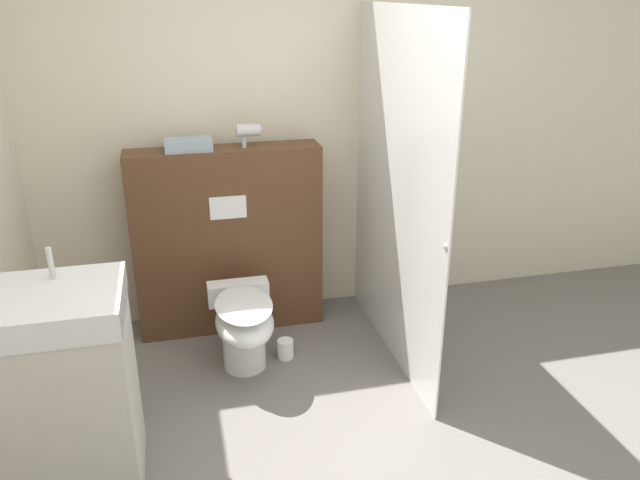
{
  "coord_description": "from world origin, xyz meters",
  "views": [
    {
      "loc": [
        -0.77,
        -2.01,
        2.08
      ],
      "look_at": [
        -0.01,
        1.13,
        0.78
      ],
      "focal_mm": 35.0,
      "sensor_mm": 36.0,
      "label": 1
    }
  ],
  "objects": [
    {
      "name": "toilet",
      "position": [
        -0.46,
        1.13,
        0.3
      ],
      "size": [
        0.36,
        0.6,
        0.47
      ],
      "color": "white",
      "rests_on": "ground_plane"
    },
    {
      "name": "shower_glass",
      "position": [
        0.44,
        1.15,
        1.01
      ],
      "size": [
        0.04,
        1.45,
        2.01
      ],
      "color": "silver",
      "rests_on": "ground_plane"
    },
    {
      "name": "wall_back",
      "position": [
        0.0,
        1.91,
        1.25
      ],
      "size": [
        8.0,
        0.06,
        2.5
      ],
      "color": "beige",
      "rests_on": "ground_plane"
    },
    {
      "name": "spare_toilet_roll",
      "position": [
        -0.2,
        1.2,
        0.06
      ],
      "size": [
        0.1,
        0.1,
        0.12
      ],
      "color": "white",
      "rests_on": "ground_plane"
    },
    {
      "name": "hair_drier",
      "position": [
        -0.31,
        1.66,
        1.3
      ],
      "size": [
        0.17,
        0.07,
        0.14
      ],
      "color": "#B7B7BC",
      "rests_on": "partition_panel"
    },
    {
      "name": "sink_vanity",
      "position": [
        -1.3,
        0.42,
        0.48
      ],
      "size": [
        0.57,
        0.5,
        1.09
      ],
      "color": "beige",
      "rests_on": "ground_plane"
    },
    {
      "name": "partition_panel",
      "position": [
        -0.47,
        1.68,
        0.6
      ],
      "size": [
        1.17,
        0.25,
        1.2
      ],
      "color": "#51331E",
      "rests_on": "ground_plane"
    },
    {
      "name": "folded_towel",
      "position": [
        -0.67,
        1.68,
        1.23
      ],
      "size": [
        0.28,
        0.18,
        0.06
      ],
      "color": "#8C9EAD",
      "rests_on": "partition_panel"
    }
  ]
}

